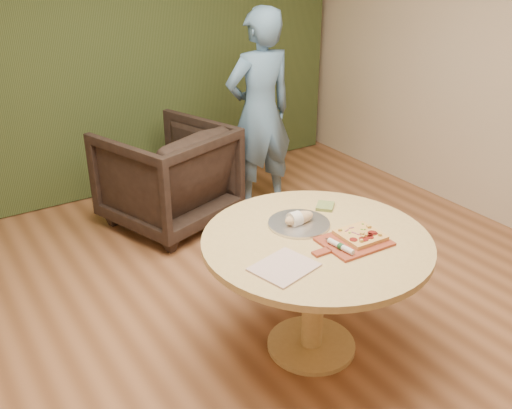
{
  "coord_description": "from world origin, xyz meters",
  "views": [
    {
      "loc": [
        -1.64,
        -2.09,
        2.27
      ],
      "look_at": [
        -0.12,
        0.25,
        0.93
      ],
      "focal_mm": 40.0,
      "sensor_mm": 36.0,
      "label": 1
    }
  ],
  "objects": [
    {
      "name": "pizza_paddle",
      "position": [
        0.26,
        -0.13,
        0.76
      ],
      "size": [
        0.45,
        0.29,
        0.01
      ],
      "rotation": [
        0.0,
        0.0,
        -0.03
      ],
      "color": "#963C26",
      "rests_on": "pedestal_table"
    },
    {
      "name": "bread_roll",
      "position": [
        0.14,
        0.2,
        0.79
      ],
      "size": [
        0.19,
        0.09,
        0.09
      ],
      "color": "tan",
      "rests_on": "serving_tray"
    },
    {
      "name": "flatbread_pizza",
      "position": [
        0.32,
        -0.12,
        0.78
      ],
      "size": [
        0.23,
        0.23,
        0.04
      ],
      "rotation": [
        0.0,
        0.0,
        -0.03
      ],
      "color": "#E3AD58",
      "rests_on": "pizza_paddle"
    },
    {
      "name": "curtain",
      "position": [
        0.0,
        2.9,
        1.4
      ],
      "size": [
        4.8,
        0.14,
        2.78
      ],
      "primitive_type": "cube",
      "color": "#2A3819",
      "rests_on": "ground"
    },
    {
      "name": "pedestal_table",
      "position": [
        0.13,
        0.02,
        0.61
      ],
      "size": [
        1.27,
        1.27,
        0.75
      ],
      "rotation": [
        0.0,
        0.0,
        0.23
      ],
      "color": "tan",
      "rests_on": "ground"
    },
    {
      "name": "newspaper",
      "position": [
        -0.2,
        -0.13,
        0.76
      ],
      "size": [
        0.35,
        0.31,
        0.01
      ],
      "primitive_type": "cube",
      "rotation": [
        0.0,
        0.0,
        0.23
      ],
      "color": "white",
      "rests_on": "pedestal_table"
    },
    {
      "name": "green_packet",
      "position": [
        0.42,
        0.29,
        0.76
      ],
      "size": [
        0.16,
        0.15,
        0.02
      ],
      "primitive_type": "cube",
      "rotation": [
        0.0,
        0.0,
        0.74
      ],
      "color": "#576B30",
      "rests_on": "pedestal_table"
    },
    {
      "name": "armchair",
      "position": [
        0.13,
        1.99,
        0.47
      ],
      "size": [
        1.14,
        1.1,
        0.94
      ],
      "primitive_type": "imported",
      "rotation": [
        0.0,
        0.0,
        3.46
      ],
      "color": "black",
      "rests_on": "ground"
    },
    {
      "name": "serving_tray",
      "position": [
        0.15,
        0.2,
        0.76
      ],
      "size": [
        0.36,
        0.36,
        0.02
      ],
      "color": "silver",
      "rests_on": "pedestal_table"
    },
    {
      "name": "person_standing",
      "position": [
        0.95,
        1.83,
        0.88
      ],
      "size": [
        0.65,
        0.44,
        1.75
      ],
      "primitive_type": "imported",
      "rotation": [
        0.0,
        0.0,
        3.12
      ],
      "color": "#4D7297",
      "rests_on": "ground"
    },
    {
      "name": "room_shell",
      "position": [
        0.0,
        0.0,
        1.4
      ],
      "size": [
        5.04,
        6.04,
        2.84
      ],
      "color": "#98603D",
      "rests_on": "ground"
    },
    {
      "name": "cutlery_roll",
      "position": [
        0.15,
        -0.16,
        0.78
      ],
      "size": [
        0.05,
        0.2,
        0.03
      ],
      "rotation": [
        0.0,
        0.0,
        0.12
      ],
      "color": "silver",
      "rests_on": "pizza_paddle"
    }
  ]
}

